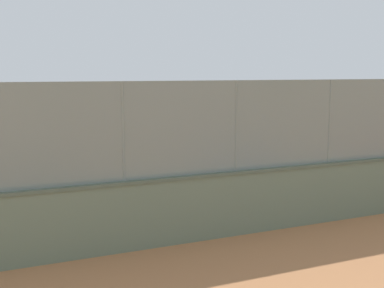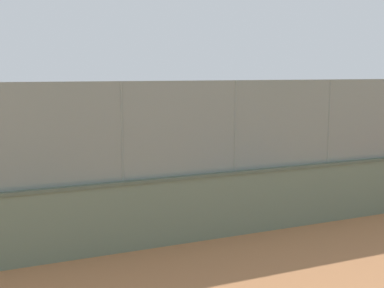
{
  "view_description": "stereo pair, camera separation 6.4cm",
  "coord_description": "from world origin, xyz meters",
  "px_view_note": "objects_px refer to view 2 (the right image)",
  "views": [
    {
      "loc": [
        7.45,
        24.4,
        4.35
      ],
      "look_at": [
        -0.75,
        6.44,
        1.47
      ],
      "focal_mm": 46.66,
      "sensor_mm": 36.0,
      "label": 1
    },
    {
      "loc": [
        7.39,
        24.43,
        4.35
      ],
      "look_at": [
        -0.75,
        6.44,
        1.47
      ],
      "focal_mm": 46.66,
      "sensor_mm": 36.0,
      "label": 2
    }
  ],
  "objects_px": {
    "player_near_wall_returning": "(59,158)",
    "player_baseline_waiting": "(159,137)",
    "player_crossing_court": "(210,135)",
    "sports_ball": "(237,136)"
  },
  "relations": [
    {
      "from": "player_near_wall_returning",
      "to": "player_baseline_waiting",
      "type": "distance_m",
      "value": 7.2
    },
    {
      "from": "player_baseline_waiting",
      "to": "sports_ball",
      "type": "distance_m",
      "value": 4.18
    },
    {
      "from": "player_crossing_court",
      "to": "player_baseline_waiting",
      "type": "xyz_separation_m",
      "value": [
        2.9,
        -0.22,
        0.01
      ]
    },
    {
      "from": "player_crossing_court",
      "to": "sports_ball",
      "type": "relative_size",
      "value": 7.31
    },
    {
      "from": "player_crossing_court",
      "to": "sports_ball",
      "type": "bearing_deg",
      "value": 136.57
    },
    {
      "from": "player_near_wall_returning",
      "to": "player_baseline_waiting",
      "type": "bearing_deg",
      "value": -145.32
    },
    {
      "from": "player_crossing_court",
      "to": "player_baseline_waiting",
      "type": "bearing_deg",
      "value": -4.32
    },
    {
      "from": "player_baseline_waiting",
      "to": "sports_ball",
      "type": "bearing_deg",
      "value": 162.58
    },
    {
      "from": "player_baseline_waiting",
      "to": "sports_ball",
      "type": "xyz_separation_m",
      "value": [
        -3.99,
        1.25,
        0.01
      ]
    },
    {
      "from": "player_baseline_waiting",
      "to": "player_near_wall_returning",
      "type": "bearing_deg",
      "value": 34.68
    }
  ]
}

